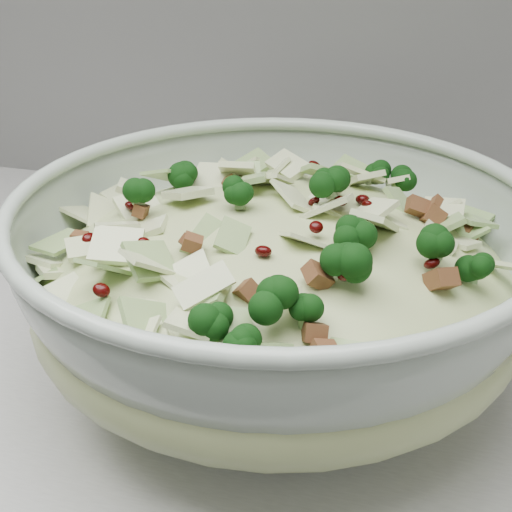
{
  "coord_description": "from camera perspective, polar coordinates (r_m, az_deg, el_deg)",
  "views": [
    {
      "loc": [
        0.04,
        1.14,
        1.26
      ],
      "look_at": [
        -0.08,
        1.59,
        1.01
      ],
      "focal_mm": 50.0,
      "sensor_mm": 36.0,
      "label": 1
    }
  ],
  "objects": [
    {
      "name": "salad",
      "position": [
        0.54,
        1.7,
        -0.12
      ],
      "size": [
        0.38,
        0.38,
        0.16
      ],
      "rotation": [
        0.0,
        0.0,
        -0.04
      ],
      "color": "#C0CE8D",
      "rests_on": "mixing_bowl"
    },
    {
      "name": "mixing_bowl",
      "position": [
        0.55,
        1.66,
        -2.5
      ],
      "size": [
        0.47,
        0.47,
        0.16
      ],
      "rotation": [
        0.0,
        0.0,
        0.2
      ],
      "color": "#A4B5A5",
      "rests_on": "counter"
    }
  ]
}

